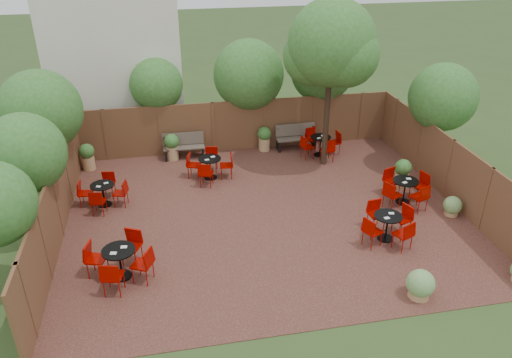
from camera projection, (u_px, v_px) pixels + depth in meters
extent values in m
plane|color=#354F23|center=(266.00, 214.00, 15.34)|extent=(80.00, 80.00, 0.00)
cube|color=#3E1F19|center=(266.00, 214.00, 15.34)|extent=(12.00, 10.00, 0.02)
cube|color=brown|center=(239.00, 126.00, 19.22)|extent=(12.00, 0.08, 2.00)
cube|color=brown|center=(56.00, 206.00, 13.85)|extent=(0.08, 10.00, 2.00)
cube|color=brown|center=(449.00, 169.00, 15.90)|extent=(0.08, 10.00, 2.00)
cube|color=silver|center=(114.00, 35.00, 19.66)|extent=(5.00, 4.00, 8.00)
sphere|color=#2D6621|center=(41.00, 111.00, 15.53)|extent=(2.58, 2.58, 2.58)
sphere|color=#2D6621|center=(24.00, 154.00, 13.00)|extent=(2.16, 2.16, 2.16)
sphere|color=#2D6621|center=(156.00, 85.00, 18.58)|extent=(1.98, 1.98, 1.98)
sphere|color=#2D6621|center=(249.00, 75.00, 18.98)|extent=(2.71, 2.71, 2.71)
sphere|color=#2D6621|center=(322.00, 71.00, 19.70)|extent=(2.49, 2.49, 2.49)
sphere|color=#2D6621|center=(443.00, 97.00, 16.95)|extent=(2.33, 2.33, 2.33)
cylinder|color=black|center=(327.00, 104.00, 17.38)|extent=(0.20, 0.20, 4.68)
sphere|color=#2D6621|center=(332.00, 43.00, 16.40)|extent=(2.94, 2.94, 2.94)
sphere|color=#2D6621|center=(313.00, 56.00, 16.91)|extent=(2.06, 2.06, 2.06)
sphere|color=#2D6621|center=(347.00, 55.00, 16.28)|extent=(2.14, 2.14, 2.14)
cube|color=brown|center=(184.00, 147.00, 18.71)|extent=(1.55, 0.50, 0.05)
cube|color=brown|center=(183.00, 138.00, 18.76)|extent=(1.54, 0.16, 0.46)
cube|color=black|center=(166.00, 155.00, 18.70)|extent=(0.07, 0.46, 0.41)
cube|color=black|center=(203.00, 152.00, 18.94)|extent=(0.07, 0.46, 0.41)
cube|color=brown|center=(296.00, 138.00, 19.45)|extent=(1.59, 0.50, 0.05)
cube|color=brown|center=(295.00, 130.00, 19.50)|extent=(1.59, 0.14, 0.48)
cube|color=black|center=(278.00, 145.00, 19.44)|extent=(0.07, 0.48, 0.42)
cube|color=black|center=(314.00, 143.00, 19.68)|extent=(0.07, 0.48, 0.42)
cylinder|color=black|center=(319.00, 155.00, 19.13)|extent=(0.45, 0.45, 0.03)
cylinder|color=black|center=(320.00, 146.00, 18.96)|extent=(0.05, 0.05, 0.72)
cylinder|color=black|center=(321.00, 137.00, 18.78)|extent=(0.78, 0.78, 0.03)
cube|color=white|center=(323.00, 136.00, 18.87)|extent=(0.16, 0.13, 0.02)
cube|color=white|center=(319.00, 138.00, 18.65)|extent=(0.16, 0.13, 0.02)
cylinder|color=black|center=(403.00, 202.00, 15.95)|extent=(0.47, 0.47, 0.03)
cylinder|color=black|center=(404.00, 192.00, 15.78)|extent=(0.05, 0.05, 0.74)
cylinder|color=black|center=(406.00, 181.00, 15.60)|extent=(0.81, 0.81, 0.03)
cube|color=white|center=(409.00, 179.00, 15.69)|extent=(0.18, 0.16, 0.02)
cube|color=white|center=(405.00, 182.00, 15.46)|extent=(0.18, 0.16, 0.02)
cylinder|color=black|center=(385.00, 238.00, 14.14)|extent=(0.46, 0.46, 0.03)
cylinder|color=black|center=(387.00, 227.00, 13.97)|extent=(0.05, 0.05, 0.73)
cylinder|color=black|center=(388.00, 216.00, 13.79)|extent=(0.79, 0.79, 0.03)
cube|color=white|center=(391.00, 213.00, 13.87)|extent=(0.17, 0.14, 0.02)
cube|color=white|center=(387.00, 218.00, 13.65)|extent=(0.17, 0.14, 0.02)
cylinder|color=black|center=(210.00, 178.00, 17.45)|extent=(0.45, 0.45, 0.03)
cylinder|color=black|center=(210.00, 168.00, 17.28)|extent=(0.05, 0.05, 0.72)
cylinder|color=black|center=(210.00, 159.00, 17.11)|extent=(0.78, 0.78, 0.03)
cube|color=white|center=(213.00, 157.00, 17.19)|extent=(0.16, 0.14, 0.02)
cube|color=white|center=(207.00, 160.00, 16.97)|extent=(0.16, 0.14, 0.02)
cylinder|color=black|center=(105.00, 204.00, 15.81)|extent=(0.43, 0.43, 0.03)
cylinder|color=black|center=(104.00, 195.00, 15.65)|extent=(0.05, 0.05, 0.68)
cylinder|color=black|center=(102.00, 185.00, 15.49)|extent=(0.74, 0.74, 0.03)
cube|color=white|center=(106.00, 183.00, 15.56)|extent=(0.16, 0.13, 0.01)
cube|color=white|center=(98.00, 187.00, 15.36)|extent=(0.16, 0.13, 0.01)
cylinder|color=black|center=(122.00, 276.00, 12.65)|extent=(0.49, 0.49, 0.03)
cylinder|color=black|center=(120.00, 263.00, 12.47)|extent=(0.06, 0.06, 0.77)
cylinder|color=black|center=(118.00, 250.00, 12.28)|extent=(0.84, 0.84, 0.03)
cube|color=white|center=(124.00, 247.00, 12.37)|extent=(0.18, 0.15, 0.02)
cube|color=white|center=(113.00, 253.00, 12.13)|extent=(0.18, 0.15, 0.02)
cylinder|color=tan|center=(172.00, 153.00, 18.70)|extent=(0.46, 0.46, 0.53)
sphere|color=#2D6621|center=(171.00, 141.00, 18.48)|extent=(0.55, 0.55, 0.55)
cylinder|color=tan|center=(264.00, 144.00, 19.45)|extent=(0.44, 0.44, 0.50)
sphere|color=#2D6621|center=(264.00, 134.00, 19.24)|extent=(0.52, 0.52, 0.52)
cylinder|color=tan|center=(89.00, 163.00, 17.95)|extent=(0.45, 0.45, 0.52)
sphere|color=#2D6621|center=(87.00, 151.00, 17.74)|extent=(0.54, 0.54, 0.54)
cylinder|color=tan|center=(401.00, 180.00, 16.77)|extent=(0.46, 0.46, 0.52)
sphere|color=#2D6621|center=(403.00, 167.00, 16.56)|extent=(0.55, 0.55, 0.55)
cylinder|color=tan|center=(419.00, 293.00, 11.93)|extent=(0.50, 0.50, 0.23)
sphere|color=#68964D|center=(421.00, 283.00, 11.80)|extent=(0.68, 0.68, 0.68)
cylinder|color=tan|center=(451.00, 212.00, 15.26)|extent=(0.41, 0.41, 0.19)
sphere|color=#68964D|center=(453.00, 205.00, 15.15)|extent=(0.56, 0.56, 0.56)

